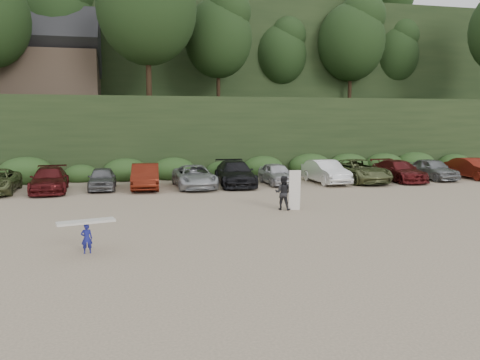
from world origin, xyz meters
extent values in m
plane|color=tan|center=(0.00, 0.00, 0.00)|extent=(120.00, 120.00, 0.00)
cube|color=black|center=(0.00, 22.00, 3.00)|extent=(80.00, 14.00, 6.00)
cube|color=black|center=(0.00, 40.00, 8.00)|extent=(90.00, 30.00, 16.00)
ellipsoid|color=black|center=(0.00, 22.00, 11.00)|extent=(66.00, 12.00, 10.00)
cube|color=#2B491E|center=(-0.55, 14.50, 0.60)|extent=(46.20, 2.00, 1.20)
cube|color=brown|center=(-12.00, 24.00, 8.00)|extent=(8.00, 6.00, 4.00)
imported|color=#4D1113|center=(-10.19, 9.92, 0.73)|extent=(2.43, 5.16, 1.46)
imported|color=slate|center=(-7.19, 10.28, 0.69)|extent=(1.69, 4.06, 1.37)
imported|color=#5E1A0E|center=(-4.57, 9.98, 0.78)|extent=(1.85, 4.79, 1.56)
imported|color=#A9ACB0|center=(-1.54, 9.74, 0.71)|extent=(2.56, 5.20, 1.42)
imported|color=black|center=(1.18, 10.18, 0.80)|extent=(2.46, 5.58, 1.59)
imported|color=#BCBCC1|center=(4.03, 10.18, 0.71)|extent=(1.80, 4.21, 1.42)
imported|color=white|center=(7.42, 9.90, 0.78)|extent=(1.93, 4.84, 1.57)
imported|color=#596138|center=(9.91, 9.99, 0.78)|extent=(2.99, 5.78, 1.56)
imported|color=#551315|center=(12.86, 9.75, 0.73)|extent=(2.19, 5.06, 1.45)
imported|color=gray|center=(15.78, 10.12, 0.76)|extent=(1.89, 4.48, 1.51)
imported|color=maroon|center=(18.97, 9.88, 0.75)|extent=(1.70, 4.58, 1.49)
imported|color=navy|center=(-6.78, -4.15, 0.49)|extent=(0.38, 0.27, 0.98)
cube|color=beige|center=(-6.78, -4.15, 1.04)|extent=(1.87, 0.92, 0.07)
imported|color=black|center=(1.68, 1.53, 0.82)|extent=(1.00, 0.94, 1.64)
cube|color=silver|center=(2.16, 1.24, 0.97)|extent=(0.58, 0.38, 1.93)
camera|label=1|loc=(-5.20, -19.54, 4.28)|focal=35.00mm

